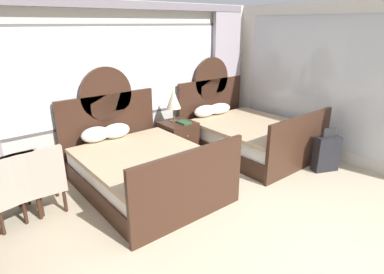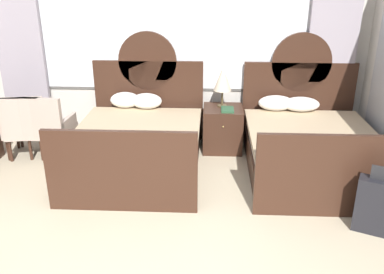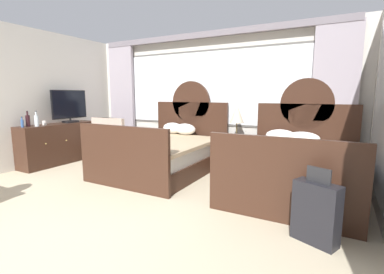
# 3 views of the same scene
# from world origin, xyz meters

# --- Properties ---
(ground_plane) EXTENTS (24.00, 24.00, 0.00)m
(ground_plane) POSITION_xyz_m (0.00, 0.00, 0.00)
(ground_plane) COLOR #BCAD8E
(wall_back_window) EXTENTS (5.80, 0.22, 2.70)m
(wall_back_window) POSITION_xyz_m (0.00, 3.74, 1.42)
(wall_back_window) COLOR beige
(wall_back_window) RESTS_ON ground_plane
(wall_left) EXTENTS (0.07, 4.34, 2.70)m
(wall_left) POSITION_xyz_m (-2.94, 1.57, 1.35)
(wall_left) COLOR beige
(wall_left) RESTS_ON ground_plane
(bed_near_window) EXTENTS (1.69, 2.22, 1.71)m
(bed_near_window) POSITION_xyz_m (-0.40, 2.60, 0.35)
(bed_near_window) COLOR #382116
(bed_near_window) RESTS_ON ground_plane
(bed_near_mirror) EXTENTS (1.69, 2.22, 1.71)m
(bed_near_mirror) POSITION_xyz_m (1.91, 2.60, 0.35)
(bed_near_mirror) COLOR #382116
(bed_near_mirror) RESTS_ON ground_plane
(nightstand_between_beds) EXTENTS (0.58, 0.60, 0.65)m
(nightstand_between_beds) POSITION_xyz_m (0.76, 3.26, 0.33)
(nightstand_between_beds) COLOR #382116
(nightstand_between_beds) RESTS_ON ground_plane
(table_lamp_on_nightstand) EXTENTS (0.27, 0.27, 0.60)m
(table_lamp_on_nightstand) POSITION_xyz_m (0.75, 3.34, 1.07)
(table_lamp_on_nightstand) COLOR brown
(table_lamp_on_nightstand) RESTS_ON nightstand_between_beds
(book_on_nightstand) EXTENTS (0.18, 0.26, 0.03)m
(book_on_nightstand) POSITION_xyz_m (0.82, 3.15, 0.67)
(book_on_nightstand) COLOR #285133
(book_on_nightstand) RESTS_ON nightstand_between_beds
(dresser_minibar) EXTENTS (0.47, 1.62, 0.83)m
(dresser_minibar) POSITION_xyz_m (-2.68, 2.07, 0.42)
(dresser_minibar) COLOR #382116
(dresser_minibar) RESTS_ON ground_plane
(tv_flatscreen) EXTENTS (0.20, 0.83, 0.69)m
(tv_flatscreen) POSITION_xyz_m (-2.66, 2.36, 1.18)
(tv_flatscreen) COLOR black
(tv_flatscreen) RESTS_ON dresser_minibar
(bottle_spirit_blue) EXTENTS (0.05, 0.05, 0.19)m
(bottle_spirit_blue) POSITION_xyz_m (-2.69, 1.36, 0.91)
(bottle_spirit_blue) COLOR #385B99
(bottle_spirit_blue) RESTS_ON dresser_minibar
(bottle_wine_dark) EXTENTS (0.08, 0.08, 0.29)m
(bottle_wine_dark) POSITION_xyz_m (-2.72, 1.48, 0.95)
(bottle_wine_dark) COLOR black
(bottle_wine_dark) RESTS_ON dresser_minibar
(bottle_water_clear) EXTENTS (0.08, 0.08, 0.29)m
(bottle_water_clear) POSITION_xyz_m (-2.59, 1.57, 0.95)
(bottle_water_clear) COLOR silver
(bottle_water_clear) RESTS_ON dresser_minibar
(cup_on_dresser) EXTENTS (0.11, 0.08, 0.08)m
(cup_on_dresser) POSITION_xyz_m (-2.69, 1.79, 0.87)
(cup_on_dresser) COLOR white
(cup_on_dresser) RESTS_ON dresser_minibar
(armchair_by_window_left) EXTENTS (0.62, 0.62, 0.94)m
(armchair_by_window_left) POSITION_xyz_m (-1.74, 2.86, 0.49)
(armchair_by_window_left) COLOR #B29E8E
(armchair_by_window_left) RESTS_ON ground_plane
(armchair_by_window_centre) EXTENTS (0.69, 0.69, 0.94)m
(armchair_by_window_centre) POSITION_xyz_m (-2.05, 2.87, 0.49)
(armchair_by_window_centre) COLOR #B29E8E
(armchair_by_window_centre) RESTS_ON ground_plane
(armchair_by_window_right) EXTENTS (0.61, 0.61, 0.94)m
(armchair_by_window_right) POSITION_xyz_m (-2.07, 2.86, 0.49)
(armchair_by_window_right) COLOR #B29E8E
(armchair_by_window_right) RESTS_ON ground_plane
(suitcase_on_floor) EXTENTS (0.46, 0.33, 0.75)m
(suitcase_on_floor) POSITION_xyz_m (2.30, 1.19, 0.30)
(suitcase_on_floor) COLOR black
(suitcase_on_floor) RESTS_ON ground_plane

